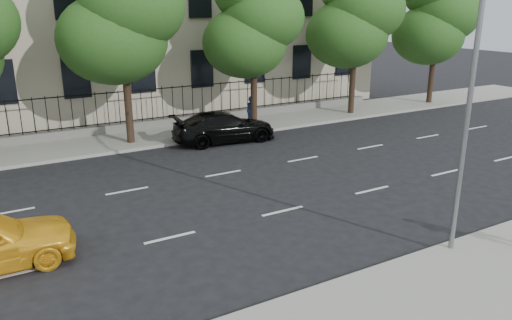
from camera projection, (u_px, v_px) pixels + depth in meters
The scene contains 12 objects.
ground at pixel (328, 240), 14.72m from camera, with size 120.00×120.00×0.00m, color black.
near_sidewalk at pixel (437, 306), 11.39m from camera, with size 60.00×4.00×0.15m, color gray.
far_sidewalk at pixel (164, 135), 26.27m from camera, with size 60.00×4.00×0.15m, color gray.
lane_markings at pixel (250, 190), 18.65m from camera, with size 49.60×4.62×0.01m, color silver, non-canonical shape.
iron_fence at pixel (153, 118), 27.51m from camera, with size 30.00×0.50×2.20m.
street_light at pixel (456, 65), 12.91m from camera, with size 0.25×3.32×8.05m.
tree_c at pixel (121, 10), 22.92m from camera, with size 5.89×5.50×9.80m.
tree_d at pixel (253, 20), 26.42m from camera, with size 5.34×4.94×8.84m.
tree_e at pixel (355, 12), 29.65m from camera, with size 5.71×5.31×9.46m.
tree_f at pixel (436, 16), 33.08m from camera, with size 5.52×5.12×9.01m.
black_sedan at pixel (224, 127), 25.04m from camera, with size 2.13×5.23×1.52m, color black.
pedestrian_far at pixel (252, 110), 28.30m from camera, with size 0.76×0.59×1.56m, color navy.
Camera 1 is at (-8.52, -10.49, 6.67)m, focal length 35.00 mm.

